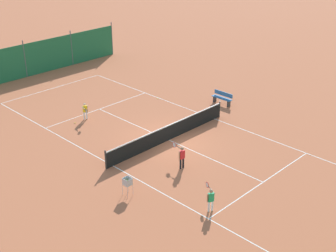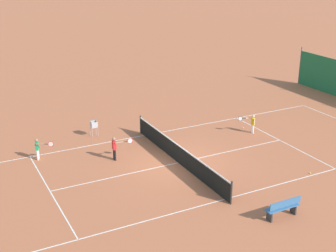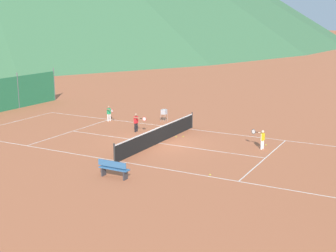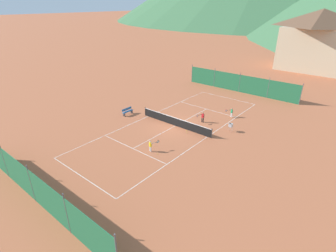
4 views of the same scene
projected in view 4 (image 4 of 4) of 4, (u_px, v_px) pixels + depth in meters
ground_plane at (175, 126)px, 28.71m from camera, size 600.00×600.00×0.00m
court_line_markings at (175, 126)px, 28.70m from camera, size 8.25×23.85×0.01m
tennis_net at (175, 122)px, 28.49m from camera, size 9.18×0.08×1.06m
windscreen_fence_far at (240, 83)px, 38.95m from camera, size 17.28×0.08×2.90m
windscreen_fence_near at (32, 185)px, 17.34m from camera, size 17.28×0.08×2.90m
player_far_baseline at (231, 112)px, 30.58m from camera, size 0.69×0.85×1.11m
player_near_baseline at (202, 117)px, 29.21m from camera, size 0.47×1.00×1.22m
player_far_service at (151, 145)px, 23.54m from camera, size 0.58×0.88×1.09m
tennis_ball_mid_court at (117, 131)px, 27.50m from camera, size 0.07×0.07×0.07m
tennis_ball_alley_left at (187, 133)px, 27.12m from camera, size 0.07×0.07×0.07m
tennis_ball_far_corner at (158, 154)px, 23.33m from camera, size 0.07×0.07×0.07m
tennis_ball_near_corner at (187, 131)px, 27.53m from camera, size 0.07×0.07×0.07m
ball_hopper at (231, 126)px, 27.15m from camera, size 0.36×0.36×0.89m
courtside_bench at (128, 111)px, 31.31m from camera, size 0.36×1.50×0.84m
alpine_chalet at (317, 39)px, 49.85m from camera, size 13.00×10.00×11.20m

